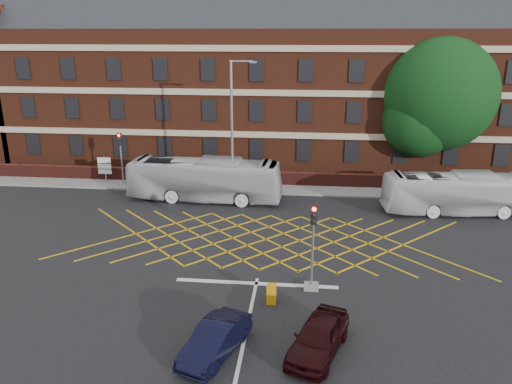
# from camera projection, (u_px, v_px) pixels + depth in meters

# --- Properties ---
(ground) EXTENTS (120.00, 120.00, 0.00)m
(ground) POSITION_uv_depth(u_px,v_px,m) (263.00, 253.00, 27.84)
(ground) COLOR black
(ground) RESTS_ON ground
(victorian_building) EXTENTS (51.00, 12.17, 20.40)m
(victorian_building) POSITION_uv_depth(u_px,v_px,m) (287.00, 76.00, 46.20)
(victorian_building) COLOR #562516
(victorian_building) RESTS_ON ground
(boundary_wall) EXTENTS (56.00, 0.50, 1.10)m
(boundary_wall) POSITION_uv_depth(u_px,v_px,m) (278.00, 179.00, 39.97)
(boundary_wall) COLOR #4D1A14
(boundary_wall) RESTS_ON ground
(far_pavement) EXTENTS (60.00, 3.00, 0.12)m
(far_pavement) POSITION_uv_depth(u_px,v_px,m) (277.00, 188.00, 39.17)
(far_pavement) COLOR slate
(far_pavement) RESTS_ON ground
(box_junction_hatching) EXTENTS (8.22, 8.22, 0.02)m
(box_junction_hatching) POSITION_uv_depth(u_px,v_px,m) (266.00, 239.00, 29.73)
(box_junction_hatching) COLOR #CC990C
(box_junction_hatching) RESTS_ON ground
(stop_line) EXTENTS (8.00, 0.30, 0.02)m
(stop_line) POSITION_uv_depth(u_px,v_px,m) (256.00, 283.00, 24.53)
(stop_line) COLOR silver
(stop_line) RESTS_ON ground
(centre_line) EXTENTS (0.15, 14.00, 0.02)m
(centre_line) POSITION_uv_depth(u_px,v_px,m) (238.00, 368.00, 18.38)
(centre_line) COLOR silver
(centre_line) RESTS_ON ground
(bus_left) EXTENTS (11.30, 3.21, 3.11)m
(bus_left) POSITION_uv_depth(u_px,v_px,m) (204.00, 179.00, 36.21)
(bus_left) COLOR #BABBBF
(bus_left) RESTS_ON ground
(bus_right) EXTENTS (10.25, 3.11, 2.81)m
(bus_right) POSITION_uv_depth(u_px,v_px,m) (459.00, 193.00, 33.59)
(bus_right) COLOR silver
(bus_right) RESTS_ON ground
(car_navy) EXTENTS (2.53, 4.05, 1.26)m
(car_navy) POSITION_uv_depth(u_px,v_px,m) (215.00, 340.00, 19.03)
(car_navy) COLOR black
(car_navy) RESTS_ON ground
(car_maroon) EXTENTS (2.86, 4.35, 1.38)m
(car_maroon) POSITION_uv_depth(u_px,v_px,m) (318.00, 337.00, 19.09)
(car_maroon) COLOR black
(car_maroon) RESTS_ON ground
(deciduous_tree) EXTENTS (9.18, 9.18, 11.55)m
(deciduous_tree) POSITION_uv_depth(u_px,v_px,m) (437.00, 102.00, 40.41)
(deciduous_tree) COLOR black
(deciduous_tree) RESTS_ON ground
(traffic_light_near) EXTENTS (0.70, 0.70, 4.27)m
(traffic_light_near) POSITION_uv_depth(u_px,v_px,m) (312.00, 255.00, 23.53)
(traffic_light_near) COLOR slate
(traffic_light_near) RESTS_ON ground
(traffic_light_far) EXTENTS (0.70, 0.70, 4.27)m
(traffic_light_far) POSITION_uv_depth(u_px,v_px,m) (122.00, 164.00, 39.44)
(traffic_light_far) COLOR slate
(traffic_light_far) RESTS_ON ground
(street_lamp) EXTENTS (2.25, 1.00, 9.96)m
(street_lamp) POSITION_uv_depth(u_px,v_px,m) (233.00, 154.00, 35.46)
(street_lamp) COLOR slate
(street_lamp) RESTS_ON ground
(direction_signs) EXTENTS (1.10, 0.16, 2.20)m
(direction_signs) POSITION_uv_depth(u_px,v_px,m) (105.00, 167.00, 40.31)
(direction_signs) COLOR gray
(direction_signs) RESTS_ON ground
(utility_cabinet) EXTENTS (0.42, 0.43, 0.91)m
(utility_cabinet) POSITION_uv_depth(u_px,v_px,m) (271.00, 294.00, 22.68)
(utility_cabinet) COLOR #CE8F0C
(utility_cabinet) RESTS_ON ground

